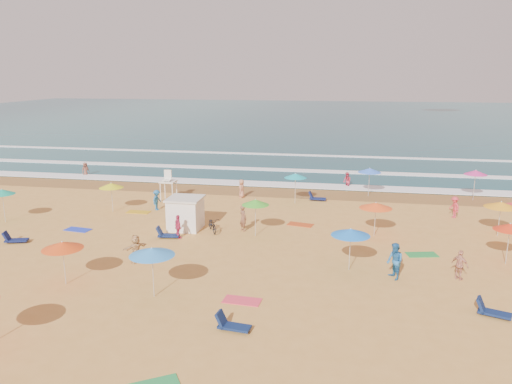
# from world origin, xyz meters

# --- Properties ---
(ground) EXTENTS (220.00, 220.00, 0.00)m
(ground) POSITION_xyz_m (0.00, 0.00, 0.00)
(ground) COLOR gold
(ground) RESTS_ON ground
(ocean) EXTENTS (220.00, 140.00, 0.18)m
(ocean) POSITION_xyz_m (0.00, 84.00, 0.00)
(ocean) COLOR #0C4756
(ocean) RESTS_ON ground
(wet_sand) EXTENTS (220.00, 220.00, 0.00)m
(wet_sand) POSITION_xyz_m (0.00, 12.50, 0.01)
(wet_sand) COLOR olive
(wet_sand) RESTS_ON ground
(surf_foam) EXTENTS (200.00, 18.70, 0.05)m
(surf_foam) POSITION_xyz_m (0.00, 21.32, 0.10)
(surf_foam) COLOR white
(surf_foam) RESTS_ON ground
(cabana) EXTENTS (2.00, 2.00, 2.00)m
(cabana) POSITION_xyz_m (-5.37, 1.09, 1.00)
(cabana) COLOR white
(cabana) RESTS_ON ground
(cabana_roof) EXTENTS (2.20, 2.20, 0.12)m
(cabana_roof) POSITION_xyz_m (-5.37, 1.09, 2.06)
(cabana_roof) COLOR silver
(cabana_roof) RESTS_ON cabana
(bicycle) EXTENTS (1.43, 1.93, 0.97)m
(bicycle) POSITION_xyz_m (-3.47, 0.79, 0.48)
(bicycle) COLOR black
(bicycle) RESTS_ON ground
(lifeguard_stand) EXTENTS (1.20, 1.20, 2.10)m
(lifeguard_stand) POSITION_xyz_m (-9.12, 8.09, 1.05)
(lifeguard_stand) COLOR white
(lifeguard_stand) RESTS_ON ground
(beach_umbrellas) EXTENTS (54.00, 29.03, 0.74)m
(beach_umbrellas) POSITION_xyz_m (1.88, 0.14, 2.11)
(beach_umbrellas) COLOR #338EE5
(beach_umbrellas) RESTS_ON ground
(loungers) EXTENTS (39.38, 22.12, 0.34)m
(loungers) POSITION_xyz_m (7.39, -1.62, 0.17)
(loungers) COLOR #0F194D
(loungers) RESTS_ON ground
(towels) EXTENTS (46.54, 28.65, 0.03)m
(towels) POSITION_xyz_m (1.56, -4.16, 0.01)
(towels) COLOR #B4161F
(towels) RESTS_ON ground
(beachgoers) EXTENTS (49.59, 26.61, 2.14)m
(beachgoers) POSITION_xyz_m (-1.98, 2.66, 0.76)
(beachgoers) COLOR #C13047
(beachgoers) RESTS_ON ground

